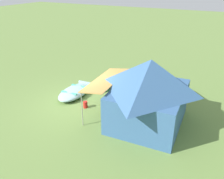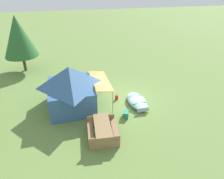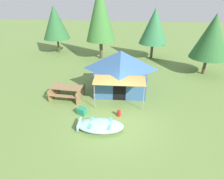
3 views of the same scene
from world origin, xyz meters
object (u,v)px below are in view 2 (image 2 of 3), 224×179
(beached_rowboat, at_px, (137,101))
(fuel_can, at_px, (117,97))
(pine_tree_far_center, at_px, (18,36))
(picnic_table, at_px, (103,129))
(canvas_cabin_tent, at_px, (71,87))
(cooler_box, at_px, (126,114))

(beached_rowboat, relative_size, fuel_can, 7.31)
(fuel_can, xyz_separation_m, pine_tree_far_center, (6.28, 6.74, 2.85))
(picnic_table, distance_m, fuel_can, 3.72)
(canvas_cabin_tent, relative_size, cooler_box, 8.38)
(beached_rowboat, xyz_separation_m, canvas_cabin_tent, (0.59, 4.11, 1.21))
(pine_tree_far_center, bearing_deg, cooler_box, -140.44)
(cooler_box, distance_m, pine_tree_far_center, 11.09)
(beached_rowboat, bearing_deg, picnic_table, 133.82)
(canvas_cabin_tent, relative_size, fuel_can, 12.74)
(canvas_cabin_tent, xyz_separation_m, fuel_can, (0.20, -2.94, -1.26))
(canvas_cabin_tent, distance_m, cooler_box, 3.73)
(beached_rowboat, relative_size, cooler_box, 4.81)
(beached_rowboat, bearing_deg, cooler_box, 138.06)
(canvas_cabin_tent, height_order, picnic_table, canvas_cabin_tent)
(beached_rowboat, bearing_deg, canvas_cabin_tent, 81.84)
(cooler_box, distance_m, fuel_can, 1.99)
(picnic_table, distance_m, pine_tree_far_center, 11.26)
(beached_rowboat, relative_size, canvas_cabin_tent, 0.57)
(beached_rowboat, height_order, fuel_can, beached_rowboat)
(canvas_cabin_tent, bearing_deg, fuel_can, -86.20)
(picnic_table, height_order, pine_tree_far_center, pine_tree_far_center)
(cooler_box, bearing_deg, beached_rowboat, -41.94)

